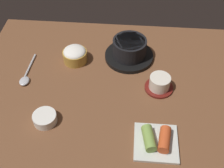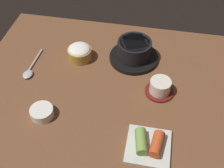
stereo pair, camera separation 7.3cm
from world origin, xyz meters
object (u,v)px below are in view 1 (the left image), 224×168
at_px(stone_pot, 129,50).
at_px(tea_cup_with_saucer, 159,83).
at_px(spoon, 26,77).
at_px(side_bowl_near, 45,118).
at_px(rice_bowl, 75,54).
at_px(kimchi_plate, 156,141).

bearing_deg(stone_pot, tea_cup_with_saucer, -53.92).
relative_size(tea_cup_with_saucer, spoon, 0.59).
bearing_deg(spoon, stone_pot, 21.00).
xyz_separation_m(tea_cup_with_saucer, side_bowl_near, (-0.37, -0.18, -0.01)).
bearing_deg(spoon, side_bowl_near, -57.52).
distance_m(rice_bowl, spoon, 0.20).
xyz_separation_m(stone_pot, spoon, (-0.38, -0.15, -0.03)).
height_order(rice_bowl, tea_cup_with_saucer, rice_bowl).
xyz_separation_m(stone_pot, tea_cup_with_saucer, (0.11, -0.16, -0.01)).
distance_m(kimchi_plate, spoon, 0.54).
bearing_deg(rice_bowl, kimchi_plate, -48.86).
xyz_separation_m(rice_bowl, spoon, (-0.17, -0.11, -0.03)).
xyz_separation_m(tea_cup_with_saucer, kimchi_plate, (-0.02, -0.23, -0.01)).
height_order(side_bowl_near, spoon, side_bowl_near).
bearing_deg(tea_cup_with_saucer, rice_bowl, 159.51).
xyz_separation_m(side_bowl_near, spoon, (-0.12, 0.19, -0.01)).
bearing_deg(spoon, kimchi_plate, -27.04).
height_order(stone_pot, side_bowl_near, stone_pot).
xyz_separation_m(kimchi_plate, spoon, (-0.48, 0.24, -0.01)).
distance_m(rice_bowl, side_bowl_near, 0.30).
bearing_deg(side_bowl_near, tea_cup_with_saucer, 25.52).
bearing_deg(kimchi_plate, stone_pot, 104.20).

